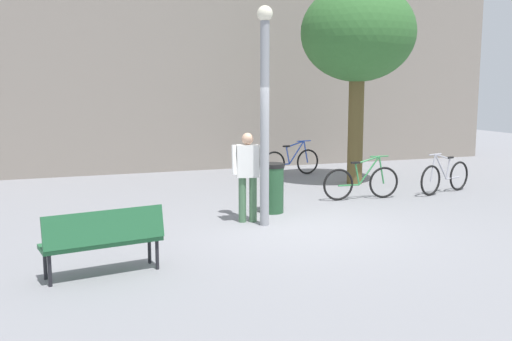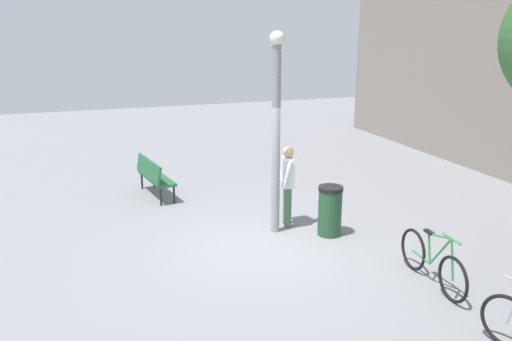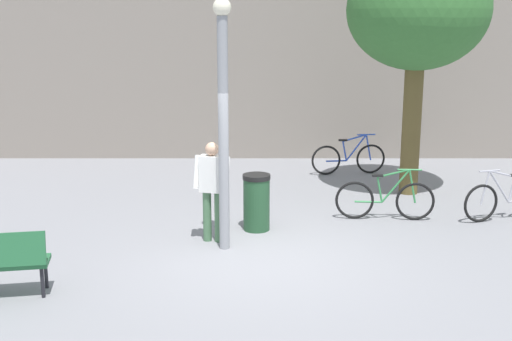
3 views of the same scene
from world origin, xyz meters
name	(u,v)px [view 2 (image 2 of 3)]	position (x,y,z in m)	size (l,w,h in m)	color
ground_plane	(266,247)	(0.00, 0.00, 0.00)	(36.00, 36.00, 0.00)	gray
lamppost	(276,124)	(-0.67, 0.44, 2.18)	(0.28, 0.28, 3.91)	gray
person_by_lamppost	(287,181)	(-0.87, 0.78, 0.97)	(0.63, 0.38, 1.67)	#47704C
park_bench	(153,175)	(-3.70, -1.51, 0.55)	(1.66, 0.74, 0.92)	#236038
bicycle_green	(432,262)	(2.21, 1.99, 0.38)	(1.81, 0.19, 0.97)	black
trash_bin	(330,211)	(-0.15, 1.39, 0.50)	(0.48, 0.48, 0.99)	#234C2D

